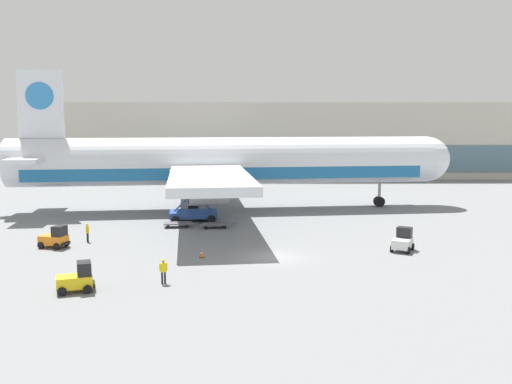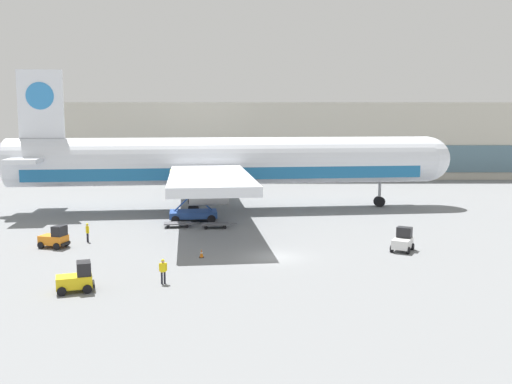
{
  "view_description": "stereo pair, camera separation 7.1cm",
  "coord_description": "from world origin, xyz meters",
  "px_view_note": "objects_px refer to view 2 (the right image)",
  "views": [
    {
      "loc": [
        -2.06,
        -46.18,
        11.69
      ],
      "look_at": [
        -1.53,
        10.9,
        4.0
      ],
      "focal_mm": 40.0,
      "sensor_mm": 36.0,
      "label": 1
    },
    {
      "loc": [
        -1.99,
        -46.18,
        11.69
      ],
      "look_at": [
        -1.53,
        10.9,
        4.0
      ],
      "focal_mm": 40.0,
      "sensor_mm": 36.0,
      "label": 2
    }
  ],
  "objects_px": {
    "airplane_main": "(220,163)",
    "scissor_lift_loader": "(193,202)",
    "baggage_tug_far": "(77,279)",
    "baggage_dolly_lead": "(178,224)",
    "traffic_cone_near": "(201,253)",
    "baggage_tug_foreground": "(55,238)",
    "ground_crew_near": "(87,231)",
    "baggage_tug_mid": "(403,241)",
    "baggage_dolly_second": "(215,224)",
    "ground_crew_far": "(163,269)"
  },
  "relations": [
    {
      "from": "scissor_lift_loader",
      "to": "traffic_cone_near",
      "type": "height_order",
      "value": "scissor_lift_loader"
    },
    {
      "from": "baggage_tug_far",
      "to": "scissor_lift_loader",
      "type": "bearing_deg",
      "value": 60.48
    },
    {
      "from": "scissor_lift_loader",
      "to": "baggage_tug_mid",
      "type": "height_order",
      "value": "scissor_lift_loader"
    },
    {
      "from": "baggage_dolly_lead",
      "to": "airplane_main",
      "type": "bearing_deg",
      "value": 64.32
    },
    {
      "from": "baggage_tug_foreground",
      "to": "baggage_dolly_second",
      "type": "bearing_deg",
      "value": 48.83
    },
    {
      "from": "ground_crew_near",
      "to": "scissor_lift_loader",
      "type": "bearing_deg",
      "value": 108.16
    },
    {
      "from": "airplane_main",
      "to": "traffic_cone_near",
      "type": "height_order",
      "value": "airplane_main"
    },
    {
      "from": "airplane_main",
      "to": "ground_crew_near",
      "type": "bearing_deg",
      "value": -128.18
    },
    {
      "from": "ground_crew_far",
      "to": "traffic_cone_near",
      "type": "distance_m",
      "value": 7.7
    },
    {
      "from": "airplane_main",
      "to": "scissor_lift_loader",
      "type": "relative_size",
      "value": 10.14
    },
    {
      "from": "baggage_tug_foreground",
      "to": "baggage_tug_far",
      "type": "xyz_separation_m",
      "value": [
        5.81,
        -12.8,
        0.0
      ]
    },
    {
      "from": "baggage_tug_foreground",
      "to": "ground_crew_near",
      "type": "xyz_separation_m",
      "value": [
        2.25,
        2.22,
        0.18
      ]
    },
    {
      "from": "baggage_tug_foreground",
      "to": "baggage_tug_far",
      "type": "bearing_deg",
      "value": -49.44
    },
    {
      "from": "baggage_tug_far",
      "to": "baggage_dolly_lead",
      "type": "height_order",
      "value": "baggage_tug_far"
    },
    {
      "from": "baggage_dolly_second",
      "to": "ground_crew_far",
      "type": "height_order",
      "value": "ground_crew_far"
    },
    {
      "from": "baggage_tug_foreground",
      "to": "traffic_cone_near",
      "type": "xyz_separation_m",
      "value": [
        13.34,
        -3.71,
        -0.53
      ]
    },
    {
      "from": "baggage_tug_foreground",
      "to": "traffic_cone_near",
      "type": "height_order",
      "value": "baggage_tug_foreground"
    },
    {
      "from": "airplane_main",
      "to": "baggage_tug_foreground",
      "type": "bearing_deg",
      "value": -129.92
    },
    {
      "from": "ground_crew_near",
      "to": "traffic_cone_near",
      "type": "relative_size",
      "value": 2.5
    },
    {
      "from": "baggage_tug_foreground",
      "to": "traffic_cone_near",
      "type": "distance_m",
      "value": 13.86
    },
    {
      "from": "baggage_tug_far",
      "to": "baggage_tug_mid",
      "type": "bearing_deg",
      "value": 6.58
    },
    {
      "from": "baggage_tug_foreground",
      "to": "baggage_tug_far",
      "type": "distance_m",
      "value": 14.06
    },
    {
      "from": "baggage_tug_far",
      "to": "traffic_cone_near",
      "type": "bearing_deg",
      "value": 32.35
    },
    {
      "from": "airplane_main",
      "to": "scissor_lift_loader",
      "type": "distance_m",
      "value": 8.97
    },
    {
      "from": "traffic_cone_near",
      "to": "baggage_dolly_second",
      "type": "bearing_deg",
      "value": 88.33
    },
    {
      "from": "baggage_dolly_lead",
      "to": "traffic_cone_near",
      "type": "distance_m",
      "value": 13.47
    },
    {
      "from": "baggage_tug_foreground",
      "to": "traffic_cone_near",
      "type": "bearing_deg",
      "value": 0.59
    },
    {
      "from": "baggage_dolly_second",
      "to": "traffic_cone_near",
      "type": "bearing_deg",
      "value": -98.28
    },
    {
      "from": "baggage_tug_mid",
      "to": "baggage_tug_far",
      "type": "xyz_separation_m",
      "value": [
        -24.85,
        -11.37,
        0.0
      ]
    },
    {
      "from": "baggage_tug_mid",
      "to": "baggage_dolly_second",
      "type": "xyz_separation_m",
      "value": [
        -16.95,
        10.23,
        -0.49
      ]
    },
    {
      "from": "airplane_main",
      "to": "baggage_tug_foreground",
      "type": "height_order",
      "value": "airplane_main"
    },
    {
      "from": "scissor_lift_loader",
      "to": "baggage_tug_foreground",
      "type": "xyz_separation_m",
      "value": [
        -11.01,
        -12.75,
        -1.28
      ]
    },
    {
      "from": "traffic_cone_near",
      "to": "baggage_tug_far",
      "type": "bearing_deg",
      "value": -129.64
    },
    {
      "from": "baggage_tug_mid",
      "to": "baggage_tug_far",
      "type": "distance_m",
      "value": 27.32
    },
    {
      "from": "ground_crew_near",
      "to": "baggage_tug_mid",
      "type": "bearing_deg",
      "value": 50.61
    },
    {
      "from": "scissor_lift_loader",
      "to": "airplane_main",
      "type": "bearing_deg",
      "value": 65.23
    },
    {
      "from": "ground_crew_near",
      "to": "baggage_dolly_lead",
      "type": "bearing_deg",
      "value": 101.29
    },
    {
      "from": "scissor_lift_loader",
      "to": "baggage_tug_far",
      "type": "distance_m",
      "value": 26.11
    },
    {
      "from": "ground_crew_near",
      "to": "baggage_dolly_second",
      "type": "bearing_deg",
      "value": 87.79
    },
    {
      "from": "baggage_tug_far",
      "to": "traffic_cone_near",
      "type": "height_order",
      "value": "baggage_tug_far"
    },
    {
      "from": "baggage_tug_far",
      "to": "baggage_dolly_second",
      "type": "xyz_separation_m",
      "value": [
        7.89,
        21.6,
        -0.49
      ]
    },
    {
      "from": "baggage_tug_far",
      "to": "ground_crew_far",
      "type": "xyz_separation_m",
      "value": [
        5.5,
        1.69,
        0.18
      ]
    },
    {
      "from": "baggage_dolly_second",
      "to": "baggage_tug_far",
      "type": "bearing_deg",
      "value": -116.69
    },
    {
      "from": "traffic_cone_near",
      "to": "baggage_tug_foreground",
      "type": "bearing_deg",
      "value": 164.45
    },
    {
      "from": "scissor_lift_loader",
      "to": "ground_crew_far",
      "type": "height_order",
      "value": "scissor_lift_loader"
    },
    {
      "from": "baggage_tug_mid",
      "to": "ground_crew_far",
      "type": "bearing_deg",
      "value": 144.34
    },
    {
      "from": "baggage_tug_far",
      "to": "baggage_dolly_lead",
      "type": "xyz_separation_m",
      "value": [
        3.89,
        22.06,
        -0.49
      ]
    },
    {
      "from": "baggage_dolly_second",
      "to": "traffic_cone_near",
      "type": "distance_m",
      "value": 12.52
    },
    {
      "from": "scissor_lift_loader",
      "to": "ground_crew_near",
      "type": "distance_m",
      "value": 13.75
    },
    {
      "from": "scissor_lift_loader",
      "to": "traffic_cone_near",
      "type": "distance_m",
      "value": 16.73
    }
  ]
}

